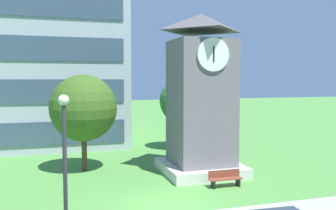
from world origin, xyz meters
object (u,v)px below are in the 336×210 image
Objects in this scene: tree_near_tower at (182,101)px; clock_tower at (201,103)px; street_lamp at (65,153)px; tree_streetside at (84,108)px; park_bench at (225,178)px.

clock_tower is at bearing -100.53° from tree_near_tower.
clock_tower is at bearing 44.58° from street_lamp.
tree_streetside is (1.29, 10.52, 0.64)m from street_lamp.
tree_streetside reaches higher than street_lamp.
street_lamp reaches higher than park_bench.
park_bench is at bearing -86.80° from clock_tower.
park_bench is 9.59m from tree_streetside.
tree_streetside reaches higher than tree_near_tower.
street_lamp is 0.87× the size of tree_streetside.
park_bench is 9.97m from street_lamp.
street_lamp is (-8.22, -4.88, 2.83)m from park_bench.
tree_streetside is at bearing 140.90° from park_bench.
clock_tower is 4.88m from park_bench.
street_lamp is at bearing -149.30° from park_bench.
clock_tower is 1.84× the size of street_lamp.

